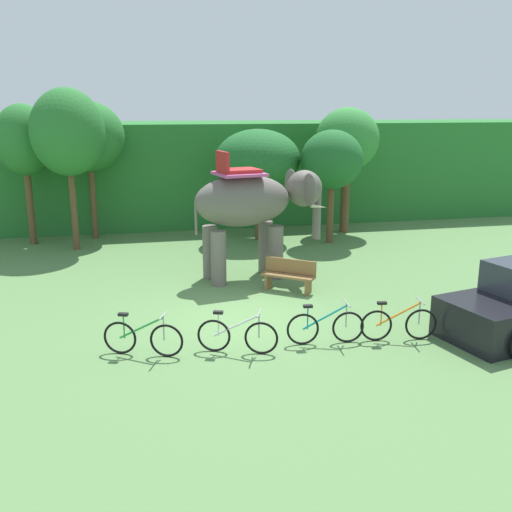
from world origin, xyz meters
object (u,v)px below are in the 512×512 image
Objects in this scene: elephant at (253,205)px; wooden_bench at (289,274)px; tree_center_left at (89,137)px; bike_teal at (325,327)px; tree_left at (24,141)px; tree_far_right at (258,159)px; bike_orange at (398,324)px; tree_center at (68,133)px; bike_white at (237,335)px; bike_green at (143,338)px; tree_far_left at (347,141)px; tree_right at (332,160)px.

elephant is 2.41m from wooden_bench.
wooden_bench is (5.60, -8.05, -3.40)m from tree_center_left.
bike_teal is (5.37, -11.81, -3.49)m from tree_center_left.
tree_left is 1.21× the size of elephant.
elephant is (-1.24, -4.97, -0.87)m from tree_far_right.
tree_far_right is 2.91× the size of wooden_bench.
tree_center_left reaches higher than wooden_bench.
tree_left is 1.22× the size of tree_far_right.
tree_far_right reaches higher than bike_orange.
tree_center reaches higher than elephant.
bike_orange is at bearing -1.51° from bike_white.
wooden_bench is (0.68, -1.53, -1.72)m from elephant.
bike_green is 0.95× the size of bike_teal.
tree_far_left reaches higher than tree_far_right.
tree_far_right is at bearing -6.96° from tree_left.
tree_far_left is 1.17× the size of elephant.
tree_far_right is at bearing 75.99° from elephant.
tree_center_left is 3.05× the size of bike_teal.
elephant is 2.49× the size of bike_orange.
tree_left is 2.28m from tree_center_left.
bike_green is (-4.66, -10.04, -2.69)m from tree_far_right.
bike_teal is (1.95, 0.07, 0.00)m from bike_white.
bike_teal is 1.64m from bike_orange.
bike_green is at bearing -114.90° from tree_far_right.
tree_center_left is 3.61× the size of wooden_bench.
bike_white is 4.41m from wooden_bench.
tree_center is at bearing 111.54° from bike_white.
tree_center is 9.35m from tree_right.
tree_far_left is 2.93× the size of bike_orange.
wooden_bench is at bearing -43.91° from tree_left.
tree_right is at bearing -11.30° from tree_left.
bike_teal and bike_orange have the same top height.
tree_right is 2.46× the size of bike_orange.
tree_far_left is at bearing 4.22° from tree_center.
tree_center_left is at bearing 97.35° from bike_green.
tree_left is 1.22× the size of tree_right.
tree_center_left reaches higher than bike_white.
tree_right is 5.43m from elephant.
bike_white is (-6.48, -10.90, -3.30)m from tree_far_left.
bike_orange is (5.50, -0.39, 0.00)m from bike_green.
tree_center reaches higher than bike_orange.
tree_center is 1.34× the size of tree_far_right.
elephant is (7.14, -5.99, -1.59)m from tree_left.
tree_far_right is at bearing 94.62° from bike_orange.
tree_far_left is 7.60m from elephant.
elephant is at bearing -104.01° from tree_far_right.
tree_center_left is at bearing 71.65° from tree_center.
tree_left is 0.91× the size of tree_center.
tree_center_left is 12.84m from bike_white.
tree_center reaches higher than tree_right.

